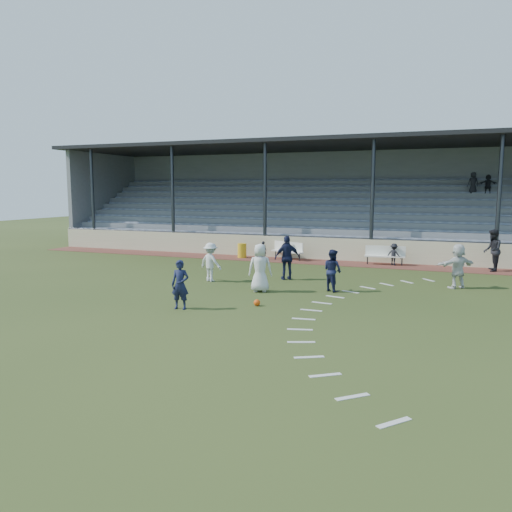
{
  "coord_description": "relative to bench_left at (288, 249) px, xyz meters",
  "views": [
    {
      "loc": [
        6.8,
        -15.06,
        3.8
      ],
      "look_at": [
        0.0,
        2.5,
        1.3
      ],
      "focal_mm": 35.0,
      "sensor_mm": 36.0,
      "label": 1
    }
  ],
  "objects": [
    {
      "name": "ground",
      "position": [
        1.38,
        -10.93,
        -0.58
      ],
      "size": [
        90.0,
        90.0,
        0.0
      ],
      "primitive_type": "plane",
      "color": "#2F3D19",
      "rests_on": "ground"
    },
    {
      "name": "sub_right",
      "position": [
        5.67,
        -0.24,
        -0.01
      ],
      "size": [
        0.8,
        0.6,
        1.11
      ],
      "primitive_type": "imported",
      "rotation": [
        0.0,
        0.0,
        2.86
      ],
      "color": "black",
      "rests_on": "cinder_track"
    },
    {
      "name": "cinder_track",
      "position": [
        1.38,
        -0.43,
        -0.57
      ],
      "size": [
        34.0,
        2.0,
        0.02
      ],
      "primitive_type": "cube",
      "color": "brown",
      "rests_on": "ground"
    },
    {
      "name": "player_white_lead",
      "position": [
        1.66,
        -8.75,
        0.32
      ],
      "size": [
        1.02,
        0.82,
        1.82
      ],
      "primitive_type": "imported",
      "rotation": [
        0.0,
        0.0,
        3.45
      ],
      "color": "silver",
      "rests_on": "ground"
    },
    {
      "name": "penalty_arc",
      "position": [
        5.5,
        -10.93,
        -0.58
      ],
      "size": [
        3.89,
        14.63,
        0.01
      ],
      "color": "silver",
      "rests_on": "ground"
    },
    {
      "name": "football",
      "position": [
        2.39,
        -10.97,
        -0.48
      ],
      "size": [
        0.22,
        0.22,
        0.22
      ],
      "primitive_type": "sphere",
      "color": "#E24A0D",
      "rests_on": "ground"
    },
    {
      "name": "trash_bin",
      "position": [
        -2.6,
        -0.34,
        -0.16
      ],
      "size": [
        0.5,
        0.5,
        0.8
      ],
      "primitive_type": "cylinder",
      "color": "gold",
      "rests_on": "cinder_track"
    },
    {
      "name": "sub_left_near",
      "position": [
        -1.26,
        -0.51,
        -0.07
      ],
      "size": [
        0.37,
        0.24,
        1.0
      ],
      "primitive_type": "imported",
      "rotation": [
        0.0,
        0.0,
        3.16
      ],
      "color": "black",
      "rests_on": "cinder_track"
    },
    {
      "name": "player_white_back",
      "position": [
        8.59,
        -5.35,
        0.29
      ],
      "size": [
        1.6,
        1.38,
        1.74
      ],
      "primitive_type": "imported",
      "rotation": [
        0.0,
        0.0,
        3.78
      ],
      "color": "silver",
      "rests_on": "ground"
    },
    {
      "name": "retaining_wall",
      "position": [
        1.38,
        0.62,
        0.02
      ],
      "size": [
        34.0,
        0.18,
        1.2
      ],
      "primitive_type": "cube",
      "color": "beige",
      "rests_on": "ground"
    },
    {
      "name": "grandstand",
      "position": [
        1.38,
        5.33,
        1.62
      ],
      "size": [
        34.6,
        9.0,
        6.61
      ],
      "color": "gray",
      "rests_on": "ground"
    },
    {
      "name": "player_navy_mid",
      "position": [
        4.17,
        -7.67,
        0.21
      ],
      "size": [
        0.98,
        0.93,
        1.59
      ],
      "primitive_type": "imported",
      "rotation": [
        0.0,
        0.0,
        2.54
      ],
      "color": "#151A39",
      "rests_on": "ground"
    },
    {
      "name": "bench_left",
      "position": [
        0.0,
        0.0,
        0.0
      ],
      "size": [
        2.0,
        1.2,
        0.95
      ],
      "rotation": [
        0.0,
        0.0,
        -0.39
      ],
      "color": "white",
      "rests_on": "cinder_track"
    },
    {
      "name": "official",
      "position": [
        10.14,
        -0.48,
        0.42
      ],
      "size": [
        0.75,
        0.96,
        1.97
      ],
      "primitive_type": "imported",
      "rotation": [
        0.0,
        0.0,
        4.71
      ],
      "color": "black",
      "rests_on": "cinder_track"
    },
    {
      "name": "player_navy_lead",
      "position": [
        0.26,
        -12.25,
        0.21
      ],
      "size": [
        0.63,
        0.47,
        1.59
      ],
      "primitive_type": "imported",
      "rotation": [
        0.0,
        0.0,
        0.16
      ],
      "color": "#151A39",
      "rests_on": "ground"
    },
    {
      "name": "player_navy_wing",
      "position": [
        1.84,
        -5.93,
        0.35
      ],
      "size": [
        1.17,
        0.97,
        1.87
      ],
      "primitive_type": "imported",
      "rotation": [
        0.0,
        0.0,
        3.71
      ],
      "color": "#151A39",
      "rests_on": "ground"
    },
    {
      "name": "bench_right",
      "position": [
        5.22,
        -0.13,
        0.0
      ],
      "size": [
        2.03,
        0.62,
        0.95
      ],
      "rotation": [
        0.0,
        0.0,
        0.08
      ],
      "color": "white",
      "rests_on": "cinder_track"
    },
    {
      "name": "player_white_wing",
      "position": [
        -1.02,
        -7.49,
        0.23
      ],
      "size": [
        1.17,
        0.86,
        1.62
      ],
      "primitive_type": "imported",
      "rotation": [
        0.0,
        0.0,
        2.87
      ],
      "color": "silver",
      "rests_on": "ground"
    },
    {
      "name": "sub_left_far",
      "position": [
        0.0,
        -0.27,
        0.02
      ],
      "size": [
        0.75,
        0.5,
        1.18
      ],
      "primitive_type": "imported",
      "rotation": [
        0.0,
        0.0,
        3.48
      ],
      "color": "black",
      "rests_on": "cinder_track"
    }
  ]
}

